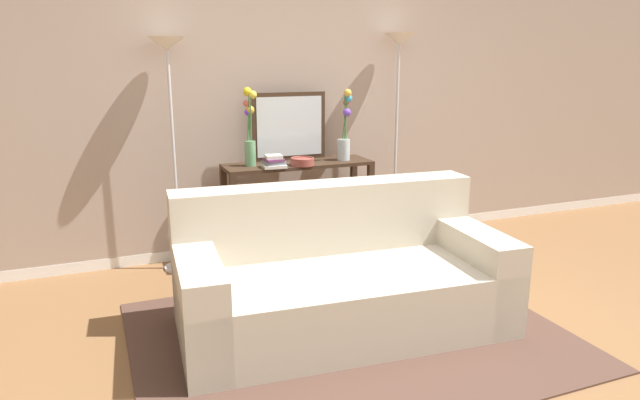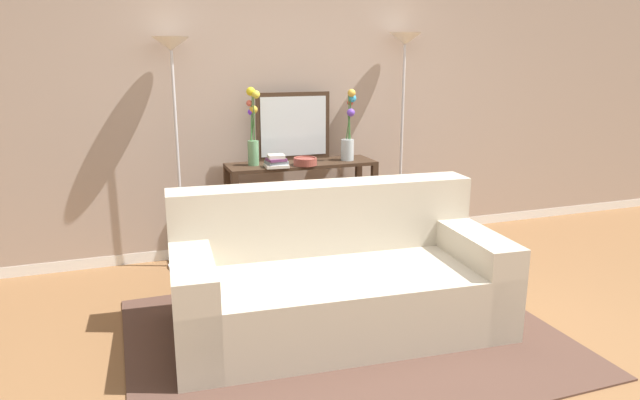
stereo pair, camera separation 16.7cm
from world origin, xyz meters
name	(u,v)px [view 1 (the left image)]	position (x,y,z in m)	size (l,w,h in m)	color
ground_plane	(417,365)	(0.00, 0.00, -0.01)	(16.00, 16.00, 0.02)	brown
back_wall	(284,99)	(0.00, 2.30, 1.32)	(12.00, 0.15, 2.65)	white
area_rug	(350,335)	(-0.22, 0.44, 0.01)	(2.59, 1.99, 0.01)	#51382D
couch	(340,280)	(-0.21, 0.60, 0.31)	(2.09, 1.11, 0.88)	#BCB29E
console_table	(298,193)	(-0.02, 1.91, 0.57)	(1.24, 0.39, 0.83)	#382619
floor_lamp_left	(170,90)	(-1.00, 2.02, 1.44)	(0.28, 0.28, 1.83)	silver
floor_lamp_right	(398,80)	(0.97, 2.02, 1.48)	(0.28, 0.28, 1.89)	silver
wall_mirror	(289,126)	(-0.03, 2.07, 1.12)	(0.64, 0.02, 0.57)	#382619
vase_tall_flowers	(250,131)	(-0.41, 1.93, 1.11)	(0.11, 0.11, 0.62)	#669E6B
vase_short_flowers	(345,134)	(0.39, 1.87, 1.05)	(0.13, 0.12, 0.60)	silver
fruit_bowl	(302,161)	(-0.02, 1.78, 0.86)	(0.19, 0.19, 0.06)	brown
book_stack	(274,162)	(-0.26, 1.78, 0.87)	(0.19, 0.18, 0.10)	silver
book_row_under_console	(264,255)	(-0.33, 1.91, 0.06)	(0.39, 0.17, 0.13)	#BC3328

